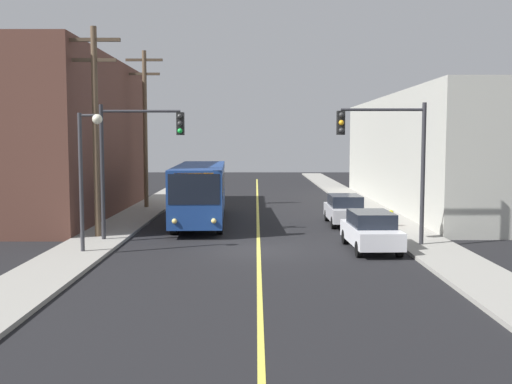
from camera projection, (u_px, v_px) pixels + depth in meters
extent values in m
plane|color=black|center=(256.00, 250.00, 25.02)|extent=(120.00, 120.00, 0.00)
cube|color=gray|center=(131.00, 218.00, 34.95)|extent=(2.50, 90.00, 0.15)
cube|color=gray|center=(380.00, 217.00, 35.01)|extent=(2.50, 90.00, 0.15)
cube|color=#D8CC4C|center=(255.00, 209.00, 39.97)|extent=(0.16, 60.00, 0.01)
cube|color=brown|center=(29.00, 138.00, 35.70)|extent=(10.00, 18.04, 9.44)
cube|color=black|center=(113.00, 190.00, 35.99)|extent=(0.06, 12.63, 1.30)
cube|color=black|center=(112.00, 136.00, 35.72)|extent=(0.06, 12.63, 1.30)
cube|color=#B2B2A8|center=(466.00, 152.00, 41.21)|extent=(12.00, 27.92, 7.50)
cube|color=black|center=(379.00, 183.00, 41.38)|extent=(0.06, 19.54, 1.30)
cube|color=black|center=(380.00, 137.00, 41.10)|extent=(0.06, 19.54, 1.30)
cube|color=navy|center=(198.00, 190.00, 33.24)|extent=(3.06, 12.10, 2.75)
cube|color=black|center=(192.00, 189.00, 27.25)|extent=(2.35, 0.18, 1.40)
cube|color=black|center=(203.00, 173.00, 39.14)|extent=(2.30, 0.18, 1.10)
cube|color=black|center=(175.00, 180.00, 33.14)|extent=(0.49, 10.19, 1.10)
cube|color=black|center=(221.00, 180.00, 33.26)|extent=(0.49, 10.19, 1.10)
cube|color=orange|center=(192.00, 176.00, 27.21)|extent=(1.79, 0.14, 0.30)
sphere|color=#F9D872|center=(172.00, 221.00, 27.29)|extent=(0.24, 0.24, 0.24)
sphere|color=#F9D872|center=(212.00, 221.00, 27.37)|extent=(0.24, 0.24, 0.24)
cylinder|color=black|center=(171.00, 224.00, 29.13)|extent=(0.34, 1.01, 1.00)
cylinder|color=black|center=(217.00, 224.00, 29.23)|extent=(0.34, 1.01, 1.00)
cylinder|color=black|center=(183.00, 207.00, 36.79)|extent=(0.34, 1.01, 1.00)
cylinder|color=black|center=(220.00, 207.00, 36.89)|extent=(0.34, 1.01, 1.00)
cube|color=silver|center=(369.00, 234.00, 25.01)|extent=(1.94, 4.46, 0.70)
cube|color=black|center=(369.00, 219.00, 24.95)|extent=(1.70, 2.51, 0.60)
cylinder|color=black|center=(357.00, 249.00, 23.52)|extent=(0.24, 0.65, 0.64)
cylinder|color=black|center=(397.00, 249.00, 23.57)|extent=(0.24, 0.65, 0.64)
cylinder|color=black|center=(343.00, 237.00, 26.50)|extent=(0.24, 0.65, 0.64)
cylinder|color=black|center=(379.00, 237.00, 26.56)|extent=(0.24, 0.65, 0.64)
cube|color=#B7B7BC|center=(343.00, 212.00, 32.47)|extent=(1.82, 4.41, 0.70)
cube|color=black|center=(343.00, 201.00, 32.41)|extent=(1.63, 2.47, 0.60)
cylinder|color=black|center=(331.00, 223.00, 31.01)|extent=(0.22, 0.64, 0.64)
cylinder|color=black|center=(362.00, 223.00, 31.01)|extent=(0.22, 0.64, 0.64)
cylinder|color=black|center=(325.00, 215.00, 33.99)|extent=(0.22, 0.64, 0.64)
cylinder|color=black|center=(353.00, 215.00, 33.99)|extent=(0.22, 0.64, 0.64)
cylinder|color=brown|center=(93.00, 133.00, 27.33)|extent=(0.28, 0.28, 9.53)
cube|color=#4C3D2D|center=(91.00, 40.00, 26.97)|extent=(2.40, 0.16, 0.16)
cube|color=#4C3D2D|center=(92.00, 60.00, 27.05)|extent=(2.00, 0.16, 0.16)
cylinder|color=brown|center=(143.00, 130.00, 39.41)|extent=(0.28, 0.28, 10.22)
cube|color=#4C3D2D|center=(142.00, 60.00, 39.01)|extent=(2.40, 0.16, 0.16)
cube|color=#4C3D2D|center=(142.00, 74.00, 39.09)|extent=(2.00, 0.16, 0.16)
cylinder|color=#2D2D33|center=(100.00, 172.00, 26.69)|extent=(0.18, 0.18, 6.00)
cylinder|color=#2D2D33|center=(138.00, 111.00, 26.46)|extent=(3.50, 0.12, 0.12)
cube|color=black|center=(178.00, 124.00, 26.52)|extent=(0.32, 0.36, 1.00)
sphere|color=#2D2D2D|center=(178.00, 116.00, 26.30)|extent=(0.22, 0.22, 0.22)
sphere|color=#2D2D2D|center=(178.00, 124.00, 26.33)|extent=(0.22, 0.22, 0.22)
sphere|color=green|center=(178.00, 131.00, 26.36)|extent=(0.22, 0.22, 0.22)
cylinder|color=#2D2D33|center=(420.00, 174.00, 25.40)|extent=(0.18, 0.18, 6.00)
cylinder|color=#2D2D33|center=(380.00, 110.00, 25.16)|extent=(3.50, 0.12, 0.12)
cube|color=black|center=(338.00, 123.00, 25.20)|extent=(0.32, 0.36, 1.00)
sphere|color=#2D2D2D|center=(339.00, 115.00, 24.99)|extent=(0.22, 0.22, 0.22)
sphere|color=#F2A519|center=(339.00, 123.00, 25.02)|extent=(0.22, 0.22, 0.22)
sphere|color=#2D2D2D|center=(339.00, 130.00, 25.04)|extent=(0.22, 0.22, 0.22)
cylinder|color=#38383D|center=(79.00, 183.00, 23.78)|extent=(0.16, 0.16, 5.50)
cylinder|color=#38383D|center=(86.00, 115.00, 23.56)|extent=(0.70, 0.10, 0.10)
sphere|color=#EAE5C6|center=(95.00, 119.00, 23.57)|extent=(0.40, 0.40, 0.40)
cylinder|color=red|center=(389.00, 219.00, 30.96)|extent=(0.26, 0.26, 0.70)
sphere|color=gold|center=(389.00, 212.00, 30.92)|extent=(0.24, 0.24, 0.24)
cylinder|color=red|center=(386.00, 217.00, 30.95)|extent=(0.12, 0.10, 0.10)
cylinder|color=red|center=(392.00, 217.00, 30.95)|extent=(0.12, 0.10, 0.10)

